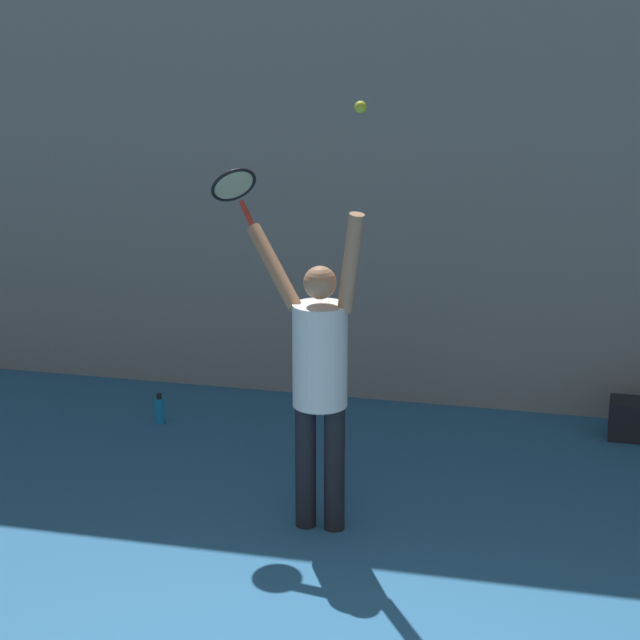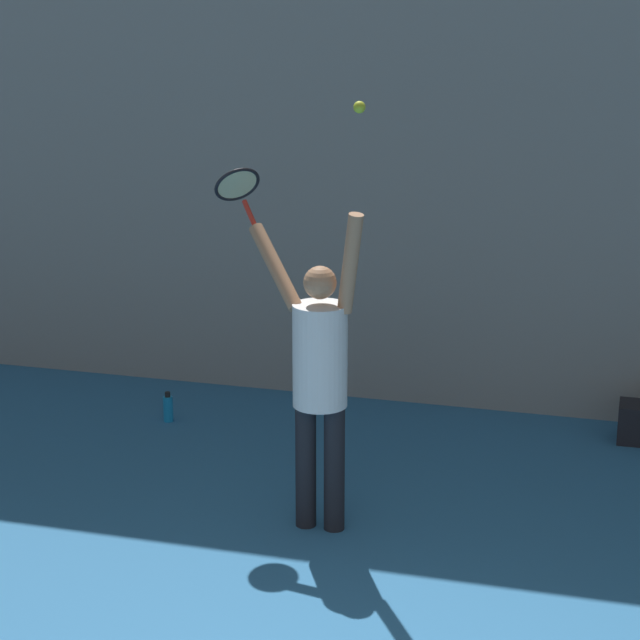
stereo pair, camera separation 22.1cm
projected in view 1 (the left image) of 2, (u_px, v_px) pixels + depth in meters
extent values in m
cube|color=gray|center=(481.00, 93.00, 8.72)|extent=(18.00, 0.10, 5.00)
cylinder|color=black|center=(306.00, 465.00, 7.17)|extent=(0.13, 0.13, 0.81)
cylinder|color=black|center=(334.00, 468.00, 7.13)|extent=(0.13, 0.13, 0.81)
cylinder|color=white|center=(320.00, 355.00, 6.96)|extent=(0.33, 0.33, 0.63)
sphere|color=tan|center=(320.00, 283.00, 6.83)|extent=(0.20, 0.20, 0.20)
cylinder|color=tan|center=(351.00, 263.00, 6.72)|extent=(0.21, 0.19, 0.61)
cylinder|color=tan|center=(274.00, 267.00, 7.02)|extent=(0.45, 0.39, 0.48)
cylinder|color=red|center=(247.00, 215.00, 7.19)|extent=(0.15, 0.16, 0.16)
torus|color=black|center=(234.00, 185.00, 7.30)|extent=(0.36, 0.36, 0.25)
cylinder|color=beige|center=(234.00, 185.00, 7.30)|extent=(0.30, 0.30, 0.20)
sphere|color=#CCDB2D|center=(361.00, 107.00, 6.36)|extent=(0.07, 0.07, 0.07)
cylinder|color=#198CCC|center=(160.00, 411.00, 8.98)|extent=(0.08, 0.08, 0.20)
cylinder|color=black|center=(159.00, 396.00, 8.95)|extent=(0.04, 0.04, 0.04)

